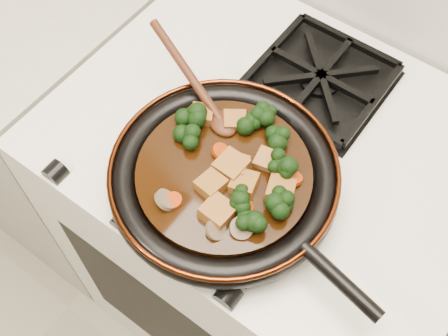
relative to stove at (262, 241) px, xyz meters
The scene contains 33 objects.
stove is the anchor object (origin of this frame).
burner_grate_front 0.48m from the stove, 90.00° to the right, with size 0.23×0.23×0.03m, color black, non-canonical shape.
burner_grate_back 0.48m from the stove, 90.00° to the left, with size 0.23×0.23×0.03m, color black, non-canonical shape.
skillet 0.51m from the stove, 93.00° to the right, with size 0.48×0.36×0.05m.
braising_sauce 0.52m from the stove, 93.80° to the right, with size 0.27×0.27×0.02m, color black.
tofu_cube_0 0.53m from the stove, 89.44° to the right, with size 0.04×0.04×0.02m, color #935A21.
tofu_cube_1 0.53m from the stove, 91.17° to the right, with size 0.04×0.04×0.02m, color #935A21.
tofu_cube_2 0.52m from the stove, 129.89° to the right, with size 0.04×0.03×0.02m, color #935A21.
tofu_cube_3 0.56m from the stove, 82.71° to the right, with size 0.04×0.04×0.02m, color #935A21.
tofu_cube_4 0.52m from the stove, 68.78° to the right, with size 0.03×0.03×0.02m, color #935A21.
tofu_cube_5 0.54m from the stove, 78.19° to the right, with size 0.04×0.04×0.02m, color #935A21.
tofu_cube_6 0.53m from the stove, 141.39° to the right, with size 0.04×0.04×0.02m, color #935A21.
tofu_cube_7 0.55m from the stove, 92.64° to the right, with size 0.04×0.04×0.02m, color #935A21.
tofu_cube_8 0.54m from the stove, 56.79° to the right, with size 0.04×0.04×0.02m, color #935A21.
broccoli_floret_0 0.52m from the stove, 63.30° to the right, with size 0.06×0.06×0.05m, color black, non-canonical shape.
broccoli_floret_1 0.56m from the stove, 68.53° to the right, with size 0.06×0.06×0.05m, color black, non-canonical shape.
broccoli_floret_2 0.53m from the stove, 56.04° to the right, with size 0.06×0.06×0.06m, color black, non-canonical shape.
broccoli_floret_3 0.52m from the stove, 116.59° to the right, with size 0.06×0.06×0.05m, color black, non-canonical shape.
broccoli_floret_4 0.52m from the stove, 116.93° to the right, with size 0.06×0.06×0.05m, color black, non-canonical shape.
broccoli_floret_5 0.54m from the stove, 123.76° to the right, with size 0.06×0.06×0.05m, color black, non-canonical shape.
broccoli_floret_6 0.53m from the stove, 52.61° to the right, with size 0.05×0.05×0.06m, color black, non-canonical shape.
broccoli_floret_7 0.54m from the stove, 138.35° to the right, with size 0.06×0.06×0.05m, color black, non-canonical shape.
broccoli_floret_8 0.55m from the stove, 58.15° to the right, with size 0.06×0.06×0.05m, color black, non-canonical shape.
broccoli_floret_9 0.55m from the stove, 73.66° to the right, with size 0.05×0.05×0.05m, color black, non-canonical shape.
carrot_coin_0 0.53m from the stove, 106.06° to the right, with size 0.03×0.03×0.01m, color #A32C04.
carrot_coin_1 0.56m from the stove, 99.65° to the right, with size 0.03×0.03×0.01m, color #A32C04.
carrot_coin_2 0.54m from the stove, 73.98° to the right, with size 0.03×0.03×0.01m, color #A32C04.
carrot_coin_3 0.53m from the stove, 47.98° to the right, with size 0.03×0.03×0.01m, color #A32C04.
carrot_coin_4 0.53m from the stove, 91.83° to the right, with size 0.03×0.03×0.01m, color #A32C04.
mushroom_slice_0 0.57m from the stove, 101.51° to the right, with size 0.04×0.04×0.01m, color brown.
mushroom_slice_1 0.56m from the stove, 71.52° to the right, with size 0.03×0.03×0.01m, color brown.
mushroom_slice_2 0.57m from the stove, 79.99° to the right, with size 0.03×0.03×0.01m, color brown.
wooden_spoon 0.54m from the stove, 154.55° to the right, with size 0.14×0.07×0.21m.
Camera 1 is at (0.25, 1.20, 1.70)m, focal length 45.00 mm.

